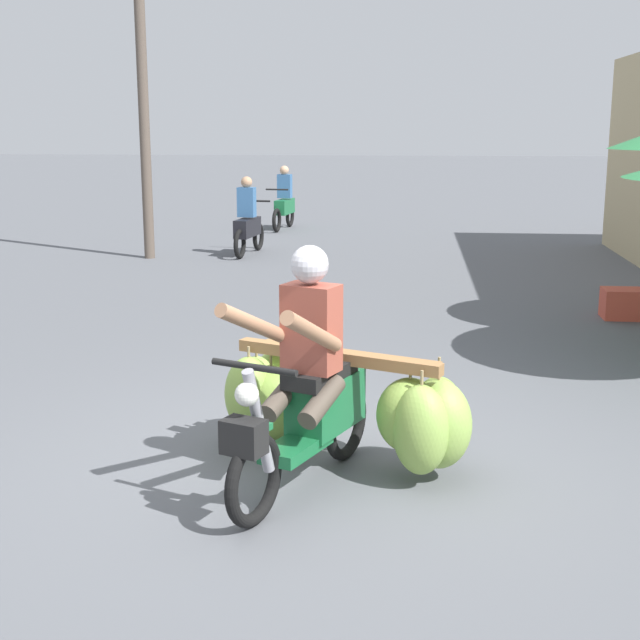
# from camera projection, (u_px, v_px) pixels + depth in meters

# --- Properties ---
(ground_plane) EXTENTS (120.00, 120.00, 0.00)m
(ground_plane) POSITION_uv_depth(u_px,v_px,m) (295.00, 469.00, 6.07)
(ground_plane) COLOR #56595E
(motorbike_main_loaded) EXTENTS (1.82, 1.98, 1.58)m
(motorbike_main_loaded) POSITION_uv_depth(u_px,v_px,m) (336.00, 402.00, 5.97)
(motorbike_main_loaded) COLOR black
(motorbike_main_loaded) RESTS_ON ground
(motorbike_distant_ahead_left) EXTENTS (0.50, 1.62, 1.40)m
(motorbike_distant_ahead_left) POSITION_uv_depth(u_px,v_px,m) (248.00, 223.00, 15.80)
(motorbike_distant_ahead_left) COLOR black
(motorbike_distant_ahead_left) RESTS_ON ground
(motorbike_distant_ahead_right) EXTENTS (0.50, 1.62, 1.40)m
(motorbike_distant_ahead_right) POSITION_uv_depth(u_px,v_px,m) (284.00, 204.00, 19.69)
(motorbike_distant_ahead_right) COLOR black
(motorbike_distant_ahead_right) RESTS_ON ground
(produce_crate) EXTENTS (0.56, 0.40, 0.36)m
(produce_crate) POSITION_uv_depth(u_px,v_px,m) (626.00, 304.00, 10.72)
(produce_crate) COLOR #CC4C38
(produce_crate) RESTS_ON ground
(utility_pole) EXTENTS (0.18, 0.18, 6.05)m
(utility_pole) POSITION_uv_depth(u_px,v_px,m) (142.00, 80.00, 14.91)
(utility_pole) COLOR brown
(utility_pole) RESTS_ON ground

